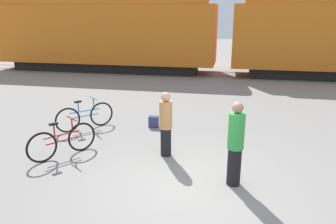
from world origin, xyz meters
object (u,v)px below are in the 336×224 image
(freight_train, at_px, (225,25))
(bicycle_teal, at_px, (85,116))
(backpack, at_px, (154,122))
(bicycle_maroon, at_px, (63,141))
(person_in_green, at_px, (235,144))
(person_in_tan, at_px, (166,124))

(freight_train, bearing_deg, bicycle_teal, -109.83)
(bicycle_teal, bearing_deg, backpack, 16.24)
(bicycle_teal, bearing_deg, freight_train, 70.17)
(freight_train, height_order, bicycle_maroon, freight_train)
(bicycle_teal, xyz_separation_m, person_in_green, (4.35, -2.50, 0.48))
(bicycle_maroon, xyz_separation_m, person_in_tan, (2.41, 0.54, 0.41))
(freight_train, distance_m, bicycle_teal, 10.96)
(freight_train, relative_size, person_in_green, 15.68)
(freight_train, distance_m, person_in_green, 12.73)
(person_in_green, relative_size, backpack, 5.07)
(freight_train, distance_m, bicycle_maroon, 12.67)
(bicycle_teal, bearing_deg, bicycle_maroon, -80.52)
(freight_train, xyz_separation_m, person_in_green, (0.72, -12.58, -1.83))
(person_in_green, bearing_deg, freight_train, -172.72)
(bicycle_teal, relative_size, backpack, 3.90)
(person_in_green, bearing_deg, backpack, -137.90)
(bicycle_teal, relative_size, person_in_green, 0.77)
(freight_train, distance_m, person_in_tan, 11.66)
(bicycle_teal, height_order, bicycle_maroon, bicycle_teal)
(person_in_green, height_order, backpack, person_in_green)
(person_in_tan, bearing_deg, backpack, 61.55)
(backpack, bearing_deg, freight_train, 79.94)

